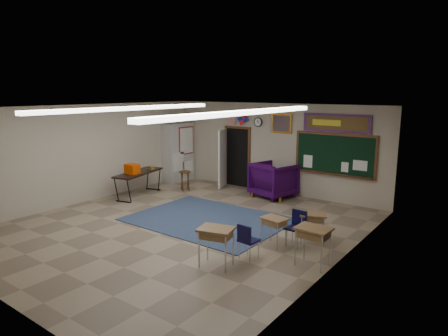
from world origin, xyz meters
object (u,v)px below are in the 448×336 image
Objects in this scene: wingback_armchair at (274,180)px; folding_table at (139,183)px; student_desk_front_right at (312,226)px; wooden_stool at (185,181)px; student_desk_front_left at (274,230)px.

wingback_armchair is 0.61× the size of folding_table.
student_desk_front_right is 6.34m from folding_table.
wingback_armchair is 1.82× the size of wooden_stool.
wingback_armchair is 1.73× the size of student_desk_front_right.
student_desk_front_left is 5.82m from folding_table.
student_desk_front_right reaches higher than student_desk_front_left.
wingback_armchair is at bearing 21.69° from folding_table.
wingback_armchair is at bearing 129.52° from student_desk_front_left.
wooden_stool reaches higher than student_desk_front_left.
student_desk_front_left is 0.32× the size of folding_table.
wingback_armchair reaches higher than wooden_stool.
student_desk_front_right is (2.72, -3.00, -0.17)m from wingback_armchair.
student_desk_front_left is at bearing -27.20° from wooden_stool.
wooden_stool is at bearing 162.40° from student_desk_front_left.
student_desk_front_right is 0.35× the size of folding_table.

